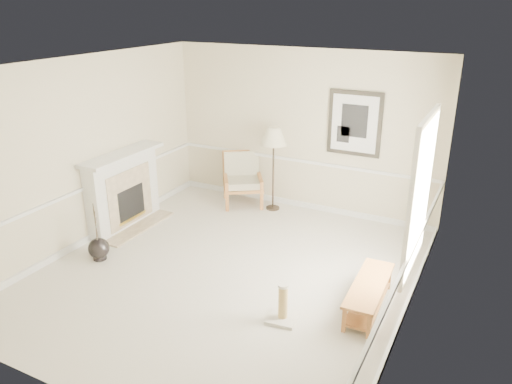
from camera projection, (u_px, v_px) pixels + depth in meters
ground at (227, 272)px, 7.15m from camera, size 5.50×5.50×0.00m
room at (236, 147)px, 6.48m from camera, size 5.04×5.54×2.92m
fireplace at (124, 190)px, 8.41m from camera, size 0.64×1.64×1.31m
floor_vase at (99, 249)px, 7.46m from camera, size 0.32×0.32×0.92m
armchair at (242, 176)px, 9.45m from camera, size 1.03×1.04×0.96m
floor_lamp at (274, 138)px, 8.82m from camera, size 0.52×0.52×1.55m
bench at (369, 292)px, 6.23m from camera, size 0.43×1.29×0.37m
scratching_post at (283, 309)px, 6.04m from camera, size 0.39×0.39×0.50m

